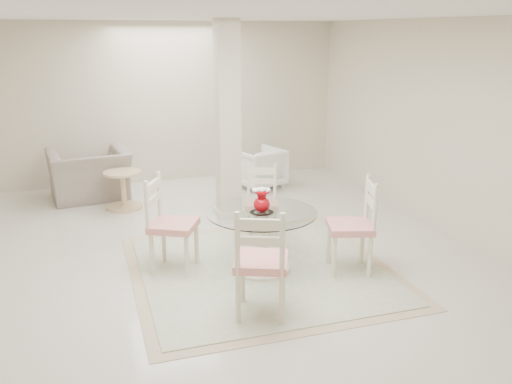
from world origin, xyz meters
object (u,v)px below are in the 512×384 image
object	(u,v)px
dining_table	(262,241)
side_table	(124,192)
dining_chair_north	(262,197)
recliner_taupe	(89,175)
dining_chair_east	(357,219)
dining_chair_south	(261,256)
armchair_white	(259,168)
dining_chair_west	(167,217)
red_vase	(262,200)
column	(228,122)

from	to	relation	value
dining_table	side_table	size ratio (longest dim) A/B	2.10
dining_chair_north	recliner_taupe	bearing A→B (deg)	147.91
dining_table	dining_chair_east	size ratio (longest dim) A/B	1.03
dining_chair_south	armchair_white	bearing A→B (deg)	-85.57
dining_chair_west	armchair_white	bearing A→B (deg)	-7.29
dining_table	side_table	distance (m)	2.97
side_table	dining_chair_east	bearing A→B (deg)	-53.36
dining_chair_west	dining_chair_south	size ratio (longest dim) A/B	0.99
red_vase	recliner_taupe	distance (m)	3.82
column	recliner_taupe	size ratio (longest dim) A/B	2.29
dining_table	red_vase	world-z (taller)	red_vase
dining_chair_west	recliner_taupe	xyz separation A→B (m)	(-0.75, 3.05, -0.23)
dining_chair_east	armchair_white	bearing A→B (deg)	-164.18
recliner_taupe	column	bearing A→B (deg)	134.00
dining_chair_west	column	bearing A→B (deg)	-7.88
dining_table	armchair_white	world-z (taller)	dining_table
column	side_table	xyz separation A→B (m)	(-1.40, 0.79, -1.09)
armchair_white	side_table	bearing A→B (deg)	-6.05
red_vase	armchair_white	xyz separation A→B (m)	(1.01, 3.19, -0.48)
recliner_taupe	armchair_white	world-z (taller)	recliner_taupe
armchair_white	recliner_taupe	bearing A→B (deg)	-22.56
red_vase	armchair_white	size ratio (longest dim) A/B	0.37
column	recliner_taupe	world-z (taller)	column
dining_chair_south	dining_chair_west	bearing A→B (deg)	-41.67
side_table	dining_table	bearing A→B (deg)	-64.82
column	dining_table	bearing A→B (deg)	-94.09
dining_chair_north	recliner_taupe	distance (m)	3.17
armchair_white	side_table	xyz separation A→B (m)	(-2.27, -0.50, -0.07)
dining_chair_north	side_table	distance (m)	2.35
column	dining_chair_east	size ratio (longest dim) A/B	2.33
dining_table	red_vase	bearing A→B (deg)	84.29
recliner_taupe	dining_chair_south	bearing A→B (deg)	100.39
column	side_table	distance (m)	1.94
dining_chair_north	column	bearing A→B (deg)	118.90
dining_chair_north	dining_chair_west	size ratio (longest dim) A/B	0.88
dining_chair_east	dining_chair_west	distance (m)	2.05
side_table	recliner_taupe	bearing A→B (deg)	123.46
recliner_taupe	dining_chair_west	bearing A→B (deg)	96.52
dining_chair_south	dining_chair_north	bearing A→B (deg)	-86.28
column	recliner_taupe	distance (m)	2.57
dining_chair_west	recliner_taupe	distance (m)	3.15
dining_chair_north	side_table	size ratio (longest dim) A/B	1.81
dining_chair_west	dining_table	bearing A→B (deg)	-81.63
red_vase	armchair_white	bearing A→B (deg)	72.48
dining_chair_east	red_vase	bearing A→B (deg)	-92.04
column	red_vase	xyz separation A→B (m)	(-0.14, -1.89, -0.54)
dining_chair_south	armchair_white	xyz separation A→B (m)	(1.33, 4.16, -0.29)
dining_table	dining_chair_north	size ratio (longest dim) A/B	1.16
dining_table	recliner_taupe	xyz separation A→B (m)	(-1.72, 3.38, 0.03)
dining_table	recliner_taupe	distance (m)	3.79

